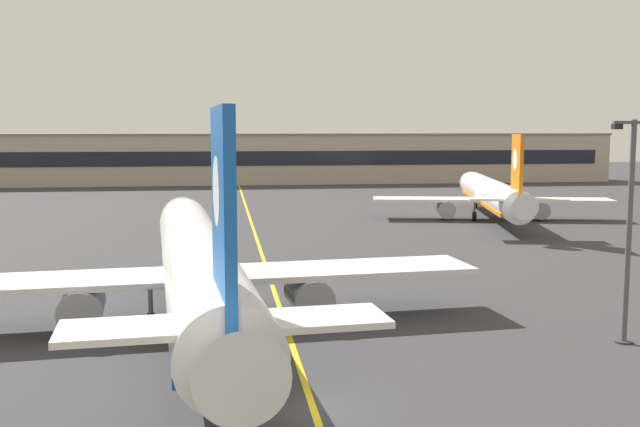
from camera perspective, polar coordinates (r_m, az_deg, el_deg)
name	(u,v)px	position (r m, az deg, el deg)	size (l,w,h in m)	color
ground_plane	(315,413)	(29.26, -0.40, -15.26)	(400.00, 400.00, 0.00)	#353538
taxiway_centreline	(266,268)	(58.07, -4.19, -4.22)	(0.30, 180.00, 0.01)	yellow
airliner_foreground	(198,266)	(41.18, -9.44, -4.01)	(32.30, 41.52, 11.65)	white
airliner_background	(492,195)	(90.34, 13.24, 1.41)	(28.73, 36.65, 10.36)	white
apron_lamp_post	(629,227)	(40.04, 22.89, -0.98)	(2.24, 0.90, 11.35)	#515156
safety_cone_by_nose_gear	(228,265)	(58.28, -7.12, -3.96)	(0.44, 0.44, 0.55)	orange
terminal_building	(214,158)	(148.05, -8.21, 4.25)	(161.78, 12.40, 9.98)	#B2A893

